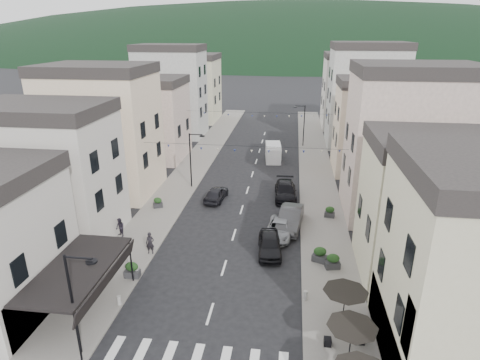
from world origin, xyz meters
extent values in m
cube|color=slate|center=(-7.50, 32.00, 0.06)|extent=(4.00, 76.00, 0.12)
cube|color=slate|center=(7.50, 32.00, 0.06)|extent=(4.00, 76.00, 0.12)
ellipsoid|color=black|center=(0.00, 300.00, 0.00)|extent=(640.00, 360.00, 70.00)
cube|color=black|center=(-7.50, 5.00, 3.20)|extent=(3.60, 7.50, 0.15)
cube|color=black|center=(-5.70, 5.00, 2.70)|extent=(0.34, 7.50, 0.99)
cylinder|color=black|center=(-5.80, 1.50, 1.60)|extent=(0.10, 0.10, 3.20)
cylinder|color=black|center=(-5.80, 8.50, 1.60)|extent=(0.10, 0.10, 3.20)
cube|color=beige|center=(-14.50, 14.00, 5.00)|extent=(10.00, 7.00, 10.00)
cube|color=#262323|center=(-14.50, 14.00, 10.50)|extent=(10.20, 7.14, 1.00)
cube|color=beige|center=(-14.50, 24.00, 6.00)|extent=(10.00, 8.00, 12.00)
cube|color=#262323|center=(-14.50, 24.00, 12.50)|extent=(10.20, 8.16, 1.00)
cube|color=#AA958A|center=(-14.50, 36.00, 4.75)|extent=(10.00, 8.00, 9.50)
cube|color=#262323|center=(-14.50, 36.00, 10.00)|extent=(10.20, 8.16, 1.00)
cube|color=#9D9E99|center=(-14.50, 48.00, 6.50)|extent=(10.00, 7.00, 13.00)
cube|color=#262323|center=(-14.50, 48.00, 13.50)|extent=(10.20, 7.14, 1.00)
cube|color=beige|center=(-14.50, 60.00, 5.50)|extent=(10.00, 9.00, 11.00)
cube|color=#262323|center=(-14.50, 60.00, 11.50)|extent=(10.20, 9.18, 1.00)
cube|color=beige|center=(14.50, 12.00, 4.50)|extent=(10.00, 7.00, 9.00)
cube|color=#262323|center=(14.50, 12.00, 9.50)|extent=(10.20, 7.14, 1.00)
cube|color=#AA958A|center=(14.50, 22.00, 6.25)|extent=(10.00, 8.00, 12.50)
cube|color=#262323|center=(14.50, 22.00, 13.00)|extent=(10.20, 8.16, 1.00)
cube|color=beige|center=(14.50, 34.00, 5.00)|extent=(10.00, 7.00, 10.00)
cube|color=#262323|center=(14.50, 34.00, 10.50)|extent=(10.20, 7.14, 1.00)
cube|color=#9D9E99|center=(14.50, 46.00, 6.75)|extent=(10.00, 8.00, 13.50)
cube|color=#262323|center=(14.50, 46.00, 14.00)|extent=(10.20, 8.16, 1.00)
cube|color=beige|center=(14.50, 58.00, 5.75)|extent=(10.00, 9.00, 11.50)
cube|color=#262323|center=(14.50, 58.00, 12.00)|extent=(10.20, 9.18, 1.00)
cylinder|color=black|center=(7.70, 2.80, 1.27)|extent=(0.06, 0.06, 2.30)
cone|color=black|center=(7.70, 2.80, 2.37)|extent=(2.50, 2.50, 0.55)
cylinder|color=black|center=(7.70, 5.60, 1.27)|extent=(0.06, 0.06, 2.30)
cone|color=black|center=(7.70, 5.60, 2.37)|extent=(2.50, 2.50, 0.55)
cylinder|color=black|center=(7.70, 5.60, 0.49)|extent=(0.70, 0.70, 0.04)
cylinder|color=black|center=(-6.10, 2.00, 3.00)|extent=(0.14, 0.14, 6.00)
cylinder|color=black|center=(-5.40, 2.00, 5.90)|extent=(1.40, 0.10, 0.10)
cylinder|color=black|center=(-4.75, 2.00, 5.75)|extent=(0.56, 0.56, 0.08)
cylinder|color=black|center=(-6.10, 26.00, 3.00)|extent=(0.14, 0.14, 6.00)
cylinder|color=black|center=(-5.40, 26.00, 5.90)|extent=(1.40, 0.10, 0.10)
cylinder|color=black|center=(-4.75, 26.00, 5.75)|extent=(0.56, 0.56, 0.08)
cylinder|color=black|center=(6.10, 44.00, 3.00)|extent=(0.14, 0.14, 6.00)
cylinder|color=black|center=(5.40, 44.00, 5.90)|extent=(1.40, 0.10, 0.10)
cylinder|color=black|center=(4.75, 44.00, 5.75)|extent=(0.56, 0.56, 0.08)
cylinder|color=gray|center=(-5.70, 6.00, 0.42)|extent=(0.26, 0.26, 0.60)
cylinder|color=gray|center=(-5.70, 9.00, 0.42)|extent=(0.26, 0.26, 0.60)
cylinder|color=gray|center=(5.70, 8.00, 0.42)|extent=(0.26, 0.26, 0.60)
cylinder|color=black|center=(0.00, 22.00, 6.00)|extent=(19.00, 0.02, 0.02)
cone|color=beige|center=(-8.71, 22.00, 5.81)|extent=(0.28, 0.28, 0.24)
cone|color=navy|center=(-7.12, 22.00, 5.73)|extent=(0.28, 0.28, 0.24)
cone|color=beige|center=(-5.54, 22.00, 5.65)|extent=(0.28, 0.28, 0.24)
cone|color=navy|center=(-3.96, 22.00, 5.58)|extent=(0.28, 0.28, 0.24)
cone|color=beige|center=(-2.38, 22.00, 5.54)|extent=(0.28, 0.28, 0.24)
cone|color=navy|center=(-0.79, 22.00, 5.51)|extent=(0.28, 0.28, 0.24)
cone|color=beige|center=(0.79, 22.00, 5.51)|extent=(0.28, 0.28, 0.24)
cone|color=navy|center=(2.38, 22.00, 5.54)|extent=(0.28, 0.28, 0.24)
cone|color=beige|center=(3.96, 22.00, 5.58)|extent=(0.28, 0.28, 0.24)
cone|color=navy|center=(5.54, 22.00, 5.65)|extent=(0.28, 0.28, 0.24)
cone|color=beige|center=(7.12, 22.00, 5.73)|extent=(0.28, 0.28, 0.24)
cone|color=navy|center=(8.71, 22.00, 5.81)|extent=(0.28, 0.28, 0.24)
cylinder|color=black|center=(0.00, 38.00, 6.00)|extent=(19.00, 0.02, 0.02)
cone|color=beige|center=(-8.71, 38.00, 5.81)|extent=(0.28, 0.28, 0.24)
cone|color=navy|center=(-7.12, 38.00, 5.73)|extent=(0.28, 0.28, 0.24)
cone|color=beige|center=(-5.54, 38.00, 5.65)|extent=(0.28, 0.28, 0.24)
cone|color=navy|center=(-3.96, 38.00, 5.58)|extent=(0.28, 0.28, 0.24)
cone|color=beige|center=(-2.38, 38.00, 5.54)|extent=(0.28, 0.28, 0.24)
cone|color=navy|center=(-0.79, 38.00, 5.51)|extent=(0.28, 0.28, 0.24)
cone|color=beige|center=(0.79, 38.00, 5.51)|extent=(0.28, 0.28, 0.24)
cone|color=navy|center=(2.38, 38.00, 5.54)|extent=(0.28, 0.28, 0.24)
cone|color=beige|center=(3.96, 38.00, 5.58)|extent=(0.28, 0.28, 0.24)
cone|color=navy|center=(5.54, 38.00, 5.65)|extent=(0.28, 0.28, 0.24)
cone|color=beige|center=(7.12, 38.00, 5.73)|extent=(0.28, 0.28, 0.24)
cone|color=navy|center=(8.71, 38.00, 5.81)|extent=(0.28, 0.28, 0.24)
imported|color=black|center=(3.11, 13.54, 0.74)|extent=(2.11, 4.45, 1.47)
imported|color=#39383B|center=(4.60, 17.97, 0.86)|extent=(2.47, 5.38, 1.71)
imported|color=gray|center=(3.75, 16.34, 0.65)|extent=(2.73, 4.89, 1.29)
imported|color=black|center=(4.03, 24.46, 0.76)|extent=(2.42, 5.34, 1.52)
imported|color=black|center=(-2.80, 22.92, 0.70)|extent=(2.14, 4.26, 1.39)
cube|color=white|center=(2.09, 37.04, 0.99)|extent=(2.33, 4.92, 1.98)
cube|color=white|center=(2.15, 36.45, 2.03)|extent=(2.13, 3.33, 0.50)
cylinder|color=black|center=(1.47, 35.19, 0.35)|extent=(0.31, 0.71, 0.69)
cylinder|color=black|center=(3.05, 35.34, 0.35)|extent=(0.31, 0.71, 0.69)
cylinder|color=black|center=(1.14, 38.75, 0.35)|extent=(0.31, 0.71, 0.69)
cylinder|color=black|center=(2.72, 38.90, 0.35)|extent=(0.31, 0.71, 0.69)
imported|color=black|center=(-5.80, 12.07, 0.99)|extent=(0.67, 0.48, 1.73)
imported|color=#24202A|center=(-9.13, 14.31, 0.92)|extent=(0.98, 0.95, 1.60)
cube|color=#323235|center=(-6.00, 8.91, 0.38)|extent=(1.04, 0.57, 0.52)
ellipsoid|color=#1A3213|center=(-6.00, 8.91, 0.95)|extent=(0.91, 0.58, 0.66)
cube|color=#28282A|center=(-7.96, 20.26, 0.34)|extent=(1.01, 0.80, 0.45)
ellipsoid|color=#1A3213|center=(-7.96, 20.26, 0.83)|extent=(0.78, 0.50, 0.57)
cube|color=#2B2B2D|center=(7.69, 11.80, 0.37)|extent=(1.11, 0.76, 0.51)
ellipsoid|color=#1A3213|center=(7.69, 11.80, 0.93)|extent=(0.90, 0.57, 0.65)
cube|color=#2F2F32|center=(6.82, 12.57, 0.38)|extent=(1.19, 0.93, 0.53)
ellipsoid|color=#1A3213|center=(6.82, 12.57, 0.96)|extent=(0.93, 0.59, 0.67)
cube|color=#2D2E30|center=(8.12, 20.24, 0.35)|extent=(0.98, 0.63, 0.46)
ellipsoid|color=#1A3213|center=(8.12, 20.24, 0.85)|extent=(0.80, 0.51, 0.58)
camera|label=1|loc=(4.36, -13.33, 16.04)|focal=30.00mm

